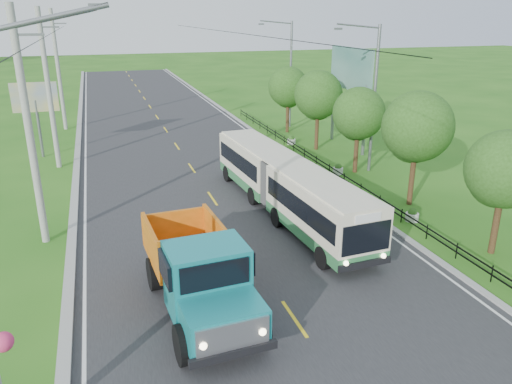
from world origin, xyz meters
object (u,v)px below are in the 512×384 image
tree_third (416,130)px  planter_near (412,215)px  pole_near (30,129)px  tree_fourth (358,116)px  bus (286,183)px  billboard_left (35,102)px  streetlight_far (289,71)px  tree_back (288,89)px  pole_mid (49,89)px  dump_truck (199,268)px  pole_far (59,70)px  tree_second (503,173)px  planter_mid (338,169)px  tree_fifth (318,97)px  planter_far (291,140)px  streetlight_mid (372,94)px  billboard_right (351,75)px

tree_third → planter_near: 4.46m
pole_near → planter_near: size_ratio=14.93×
tree_fourth → bus: 8.90m
billboard_left → streetlight_far: bearing=11.2°
pole_near → streetlight_far: bearing=45.1°
tree_back → bus: 18.77m
pole_mid → streetlight_far: (18.90, 7.00, -0.19)m
tree_back → pole_mid: bearing=-164.2°
pole_mid → dump_truck: (5.40, -19.59, -3.45)m
planter_near → dump_truck: size_ratio=0.10×
pole_far → tree_fourth: size_ratio=1.85×
tree_second → planter_mid: 12.36m
tree_fourth → tree_fifth: tree_fifth is taller
tree_back → planter_far: size_ratio=8.21×
streetlight_mid → dump_truck: size_ratio=1.29×
tree_fifth → streetlight_far: (0.79, 7.86, 1.05)m
billboard_right → dump_truck: billboard_right is taller
planter_far → billboard_right: size_ratio=0.09×
streetlight_mid → bus: streetlight_mid is taller
tree_fourth → billboard_right: billboard_right is taller
pole_far → billboard_left: (-1.24, -9.00, -1.23)m
tree_fifth → tree_back: bearing=90.0°
tree_second → tree_fourth: tree_fourth is taller
dump_truck → pole_mid: bearing=101.6°
pole_near → dump_truck: pole_near is taller
tree_fifth → streetlight_far: 7.97m
pole_mid → billboard_left: (-1.24, 3.00, -1.23)m
bus → dump_truck: (-5.89, -7.36, -0.02)m
streetlight_mid → planter_near: 9.46m
pole_mid → dump_truck: pole_mid is taller
billboard_right → dump_truck: size_ratio=1.04×
planter_mid → pole_far: bearing=131.6°
planter_far → tree_back: bearing=73.1°
streetlight_mid → planter_far: streetlight_mid is taller
pole_near → streetlight_mid: pole_near is taller
tree_fourth → planter_far: bearing=99.1°
tree_back → planter_far: 5.48m
tree_second → billboard_left: 29.20m
streetlight_mid → dump_truck: 18.75m
billboard_left → tree_fifth: bearing=-11.3°
billboard_left → bus: 19.85m
tree_third → dump_truck: (-12.72, -6.73, -2.35)m
tree_fifth → planter_near: 14.64m
tree_fifth → planter_far: size_ratio=8.66×
streetlight_far → planter_near: 22.57m
pole_near → dump_truck: size_ratio=1.42×
planter_near → planter_mid: bearing=90.0°
pole_far → tree_fifth: bearing=-35.4°
tree_back → streetlight_mid: streetlight_mid is taller
tree_second → tree_fourth: size_ratio=0.98×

